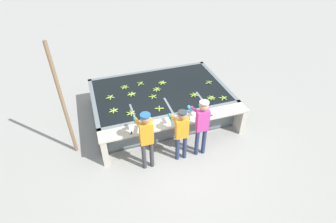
{
  "coord_description": "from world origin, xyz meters",
  "views": [
    {
      "loc": [
        -1.96,
        -4.88,
        5.29
      ],
      "look_at": [
        0.0,
        1.01,
        0.6
      ],
      "focal_mm": 28.0,
      "sensor_mm": 36.0,
      "label": 1
    }
  ],
  "objects_px": {
    "banana_bunch_floating_11": "(223,98)",
    "banana_bunch_floating_7": "(157,89)",
    "banana_bunch_floating_9": "(194,95)",
    "banana_bunch_floating_13": "(211,98)",
    "banana_bunch_floating_2": "(110,97)",
    "banana_bunch_floating_3": "(159,108)",
    "knife_1": "(213,115)",
    "worker_2": "(202,123)",
    "worker_1": "(181,131)",
    "support_post_left": "(63,104)",
    "banana_bunch_floating_1": "(125,87)",
    "banana_bunch_floating_8": "(140,84)",
    "banana_bunch_floating_12": "(162,83)",
    "banana_bunch_floating_4": "(132,94)",
    "banana_bunch_floating_6": "(114,110)",
    "worker_0": "(146,136)",
    "banana_bunch_floating_10": "(131,113)",
    "knife_0": "(132,131)",
    "banana_bunch_floating_0": "(209,82)",
    "banana_bunch_floating_5": "(153,97)"
  },
  "relations": [
    {
      "from": "banana_bunch_floating_9",
      "to": "banana_bunch_floating_4",
      "type": "bearing_deg",
      "value": 160.41
    },
    {
      "from": "banana_bunch_floating_13",
      "to": "banana_bunch_floating_12",
      "type": "bearing_deg",
      "value": 130.64
    },
    {
      "from": "banana_bunch_floating_2",
      "to": "banana_bunch_floating_6",
      "type": "distance_m",
      "value": 0.7
    },
    {
      "from": "knife_1",
      "to": "banana_bunch_floating_13",
      "type": "bearing_deg",
      "value": 67.54
    },
    {
      "from": "banana_bunch_floating_4",
      "to": "banana_bunch_floating_10",
      "type": "bearing_deg",
      "value": -103.23
    },
    {
      "from": "banana_bunch_floating_7",
      "to": "banana_bunch_floating_9",
      "type": "relative_size",
      "value": 0.99
    },
    {
      "from": "banana_bunch_floating_1",
      "to": "banana_bunch_floating_5",
      "type": "bearing_deg",
      "value": -48.55
    },
    {
      "from": "banana_bunch_floating_8",
      "to": "banana_bunch_floating_10",
      "type": "relative_size",
      "value": 0.8
    },
    {
      "from": "banana_bunch_floating_6",
      "to": "banana_bunch_floating_12",
      "type": "relative_size",
      "value": 0.99
    },
    {
      "from": "worker_0",
      "to": "knife_1",
      "type": "xyz_separation_m",
      "value": [
        2.0,
        0.45,
        -0.18
      ]
    },
    {
      "from": "banana_bunch_floating_0",
      "to": "banana_bunch_floating_2",
      "type": "bearing_deg",
      "value": 177.26
    },
    {
      "from": "banana_bunch_floating_12",
      "to": "banana_bunch_floating_5",
      "type": "bearing_deg",
      "value": -126.37
    },
    {
      "from": "worker_0",
      "to": "banana_bunch_floating_4",
      "type": "relative_size",
      "value": 6.1
    },
    {
      "from": "banana_bunch_floating_9",
      "to": "banana_bunch_floating_13",
      "type": "bearing_deg",
      "value": -37.32
    },
    {
      "from": "worker_1",
      "to": "banana_bunch_floating_7",
      "type": "height_order",
      "value": "worker_1"
    },
    {
      "from": "banana_bunch_floating_4",
      "to": "banana_bunch_floating_10",
      "type": "height_order",
      "value": "same"
    },
    {
      "from": "banana_bunch_floating_1",
      "to": "banana_bunch_floating_8",
      "type": "height_order",
      "value": "same"
    },
    {
      "from": "banana_bunch_floating_4",
      "to": "banana_bunch_floating_6",
      "type": "height_order",
      "value": "same"
    },
    {
      "from": "banana_bunch_floating_7",
      "to": "banana_bunch_floating_8",
      "type": "height_order",
      "value": "same"
    },
    {
      "from": "worker_1",
      "to": "banana_bunch_floating_11",
      "type": "bearing_deg",
      "value": 31.3
    },
    {
      "from": "worker_2",
      "to": "banana_bunch_floating_8",
      "type": "height_order",
      "value": "worker_2"
    },
    {
      "from": "worker_1",
      "to": "support_post_left",
      "type": "height_order",
      "value": "support_post_left"
    },
    {
      "from": "banana_bunch_floating_0",
      "to": "banana_bunch_floating_10",
      "type": "height_order",
      "value": "same"
    },
    {
      "from": "worker_1",
      "to": "banana_bunch_floating_10",
      "type": "bearing_deg",
      "value": 130.94
    },
    {
      "from": "banana_bunch_floating_11",
      "to": "support_post_left",
      "type": "distance_m",
      "value": 4.48
    },
    {
      "from": "worker_2",
      "to": "knife_0",
      "type": "bearing_deg",
      "value": 165.12
    },
    {
      "from": "banana_bunch_floating_5",
      "to": "banana_bunch_floating_7",
      "type": "distance_m",
      "value": 0.42
    },
    {
      "from": "banana_bunch_floating_1",
      "to": "banana_bunch_floating_2",
      "type": "height_order",
      "value": "same"
    },
    {
      "from": "banana_bunch_floating_2",
      "to": "banana_bunch_floating_12",
      "type": "bearing_deg",
      "value": 10.29
    },
    {
      "from": "banana_bunch_floating_11",
      "to": "worker_0",
      "type": "bearing_deg",
      "value": -157.74
    },
    {
      "from": "worker_2",
      "to": "banana_bunch_floating_6",
      "type": "height_order",
      "value": "worker_2"
    },
    {
      "from": "banana_bunch_floating_1",
      "to": "banana_bunch_floating_4",
      "type": "xyz_separation_m",
      "value": [
        0.13,
        -0.47,
        0.0
      ]
    },
    {
      "from": "banana_bunch_floating_7",
      "to": "knife_1",
      "type": "distance_m",
      "value": 2.05
    },
    {
      "from": "banana_bunch_floating_6",
      "to": "banana_bunch_floating_9",
      "type": "xyz_separation_m",
      "value": [
        2.46,
        0.02,
        0.0
      ]
    },
    {
      "from": "banana_bunch_floating_3",
      "to": "support_post_left",
      "type": "xyz_separation_m",
      "value": [
        -2.44,
        -0.01,
        0.72
      ]
    },
    {
      "from": "banana_bunch_floating_0",
      "to": "support_post_left",
      "type": "bearing_deg",
      "value": -168.81
    },
    {
      "from": "worker_1",
      "to": "knife_1",
      "type": "relative_size",
      "value": 4.6
    },
    {
      "from": "worker_2",
      "to": "support_post_left",
      "type": "distance_m",
      "value": 3.46
    },
    {
      "from": "worker_1",
      "to": "banana_bunch_floating_0",
      "type": "relative_size",
      "value": 5.59
    },
    {
      "from": "banana_bunch_floating_6",
      "to": "banana_bunch_floating_10",
      "type": "height_order",
      "value": "same"
    },
    {
      "from": "banana_bunch_floating_13",
      "to": "banana_bunch_floating_9",
      "type": "bearing_deg",
      "value": 142.68
    },
    {
      "from": "banana_bunch_floating_1",
      "to": "banana_bunch_floating_8",
      "type": "bearing_deg",
      "value": 6.17
    },
    {
      "from": "worker_1",
      "to": "support_post_left",
      "type": "xyz_separation_m",
      "value": [
        -2.67,
        1.15,
        0.66
      ]
    },
    {
      "from": "banana_bunch_floating_9",
      "to": "worker_2",
      "type": "bearing_deg",
      "value": -106.13
    },
    {
      "from": "banana_bunch_floating_10",
      "to": "support_post_left",
      "type": "relative_size",
      "value": 0.09
    },
    {
      "from": "banana_bunch_floating_5",
      "to": "banana_bunch_floating_13",
      "type": "height_order",
      "value": "same"
    },
    {
      "from": "banana_bunch_floating_3",
      "to": "banana_bunch_floating_11",
      "type": "bearing_deg",
      "value": -2.9
    },
    {
      "from": "banana_bunch_floating_0",
      "to": "knife_0",
      "type": "xyz_separation_m",
      "value": [
        -2.9,
        -1.57,
        -0.01
      ]
    },
    {
      "from": "banana_bunch_floating_11",
      "to": "banana_bunch_floating_7",
      "type": "bearing_deg",
      "value": 148.17
    },
    {
      "from": "banana_bunch_floating_2",
      "to": "banana_bunch_floating_3",
      "type": "xyz_separation_m",
      "value": [
        1.24,
        -1.01,
        0.0
      ]
    }
  ]
}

